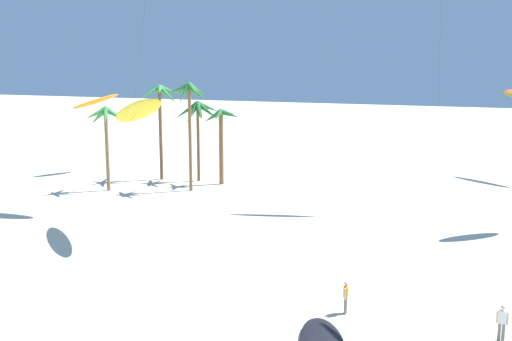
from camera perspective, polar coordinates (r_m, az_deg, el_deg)
The scene contains 9 objects.
palm_tree_0 at distance 56.72m, azimuth -13.49°, elevation 4.45°, with size 3.68×3.87×7.54m.
palm_tree_1 at distance 60.78m, azimuth -8.79°, elevation 6.42°, with size 4.28×4.37×9.22m.
palm_tree_2 at distance 55.29m, azimuth -6.09°, elevation 6.58°, with size 3.72×3.61×9.66m.
palm_tree_3 at distance 58.06m, azimuth -3.23°, elevation 4.20°, with size 3.75×3.85×7.09m.
palm_tree_4 at distance 59.76m, azimuth -5.29°, elevation 5.11°, with size 4.66×4.48×7.72m.
flying_kite_1 at distance 65.97m, azimuth -14.38°, elevation 6.13°, with size 5.38×8.73×8.35m.
flying_kite_8 at distance 41.82m, azimuth -10.83°, elevation 5.34°, with size 6.93×8.70×9.81m.
person_foreground_walker at distance 30.15m, azimuth 8.20°, elevation -11.25°, with size 0.21×0.51×1.59m.
person_far_watcher at distance 29.12m, azimuth 21.52°, elevation -12.68°, with size 0.51×0.22×1.63m.
Camera 1 is at (11.67, -3.36, 12.00)m, focal length 43.88 mm.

